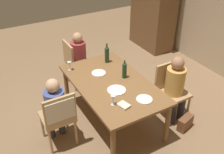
% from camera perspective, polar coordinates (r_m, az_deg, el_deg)
% --- Properties ---
extents(ground_plane, '(10.00, 10.00, 0.00)m').
position_cam_1_polar(ground_plane, '(4.39, 0.00, -9.26)').
color(ground_plane, '#846647').
extents(armoire_cabinet, '(1.18, 0.62, 2.18)m').
position_cam_1_polar(armoire_cabinet, '(6.46, 9.09, 15.68)').
color(armoire_cabinet, brown).
rests_on(armoire_cabinet, ground_plane).
extents(dining_table, '(1.76, 1.04, 0.74)m').
position_cam_1_polar(dining_table, '(3.98, 0.00, -2.16)').
color(dining_table, brown).
rests_on(dining_table, ground_plane).
extents(chair_left_end, '(0.44, 0.44, 0.92)m').
position_cam_1_polar(chair_left_end, '(4.99, -8.10, 3.52)').
color(chair_left_end, tan).
rests_on(chair_left_end, ground_plane).
extents(chair_near, '(0.46, 0.44, 0.92)m').
position_cam_1_polar(chair_near, '(3.65, -11.45, -7.91)').
color(chair_near, tan).
rests_on(chair_near, ground_plane).
extents(chair_far_right, '(0.44, 0.44, 0.92)m').
position_cam_1_polar(chair_far_right, '(4.30, 12.53, -2.12)').
color(chair_far_right, tan).
rests_on(chair_far_right, ground_plane).
extents(person_woman_host, '(0.28, 0.33, 1.08)m').
position_cam_1_polar(person_woman_host, '(4.98, -6.99, 4.82)').
color(person_woman_host, '#33333D').
rests_on(person_woman_host, ground_plane).
extents(person_man_bearded, '(0.32, 0.28, 1.08)m').
position_cam_1_polar(person_man_bearded, '(3.74, -12.30, -6.18)').
color(person_man_bearded, '#33333D').
rests_on(person_man_bearded, ground_plane).
extents(person_man_guest, '(0.34, 0.30, 1.11)m').
position_cam_1_polar(person_man_guest, '(4.18, 13.71, -1.61)').
color(person_man_guest, '#33333D').
rests_on(person_man_guest, ground_plane).
extents(wine_bottle_tall_green, '(0.08, 0.08, 0.34)m').
position_cam_1_polar(wine_bottle_tall_green, '(4.41, -1.11, 5.01)').
color(wine_bottle_tall_green, '#19381E').
rests_on(wine_bottle_tall_green, dining_table).
extents(wine_bottle_dark_red, '(0.07, 0.07, 0.30)m').
position_cam_1_polar(wine_bottle_dark_red, '(3.99, 2.73, 1.57)').
color(wine_bottle_dark_red, '#19381E').
rests_on(wine_bottle_dark_red, dining_table).
extents(wine_glass_near_left, '(0.07, 0.07, 0.15)m').
position_cam_1_polar(wine_glass_near_left, '(3.44, 0.24, -4.65)').
color(wine_glass_near_left, silver).
rests_on(wine_glass_near_left, dining_table).
extents(wine_glass_centre, '(0.07, 0.07, 0.15)m').
position_cam_1_polar(wine_glass_centre, '(4.25, -9.25, 2.77)').
color(wine_glass_centre, silver).
rests_on(wine_glass_centre, dining_table).
extents(dinner_plate_host, '(0.22, 0.22, 0.01)m').
position_cam_1_polar(dinner_plate_host, '(4.16, -2.92, 0.88)').
color(dinner_plate_host, white).
rests_on(dinner_plate_host, dining_table).
extents(dinner_plate_guest_left, '(0.27, 0.27, 0.01)m').
position_cam_1_polar(dinner_plate_guest_left, '(3.76, 1.00, -2.88)').
color(dinner_plate_guest_left, white).
rests_on(dinner_plate_guest_left, dining_table).
extents(dinner_plate_guest_right, '(0.22, 0.22, 0.01)m').
position_cam_1_polar(dinner_plate_guest_right, '(3.62, 7.05, -4.84)').
color(dinner_plate_guest_right, white).
rests_on(dinner_plate_guest_right, dining_table).
extents(folded_napkin, '(0.18, 0.16, 0.03)m').
position_cam_1_polar(folded_napkin, '(3.48, 2.58, -6.17)').
color(folded_napkin, beige).
rests_on(folded_napkin, dining_table).
extents(handbag, '(0.19, 0.30, 0.22)m').
position_cam_1_polar(handbag, '(4.32, 15.66, -9.59)').
color(handbag, brown).
rests_on(handbag, ground_plane).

